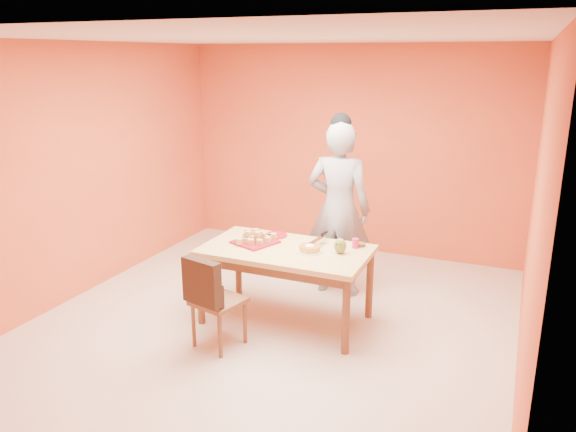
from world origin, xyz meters
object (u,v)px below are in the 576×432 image
at_px(red_dinner_plate, 275,235).
at_px(magenta_glass, 355,243).
at_px(dining_table, 286,257).
at_px(person, 339,209).
at_px(checker_tin, 361,245).
at_px(sponge_cake, 310,248).
at_px(egg_ornament, 340,246).
at_px(pastry_platter, 255,242).
at_px(dining_chair, 217,299).

relative_size(red_dinner_plate, magenta_glass, 2.67).
height_order(dining_table, person, person).
bearing_deg(red_dinner_plate, checker_tin, 2.80).
bearing_deg(magenta_glass, sponge_cake, -142.55).
xyz_separation_m(person, sponge_cake, (0.01, -0.89, -0.16)).
bearing_deg(red_dinner_plate, egg_ornament, -17.03).
bearing_deg(checker_tin, person, 127.18).
xyz_separation_m(person, pastry_platter, (-0.58, -0.87, -0.18)).
height_order(dining_table, pastry_platter, pastry_platter).
bearing_deg(sponge_cake, pastry_platter, 177.68).
bearing_deg(pastry_platter, sponge_cake, -2.32).
height_order(red_dinner_plate, magenta_glass, magenta_glass).
height_order(dining_chair, pastry_platter, dining_chair).
relative_size(dining_table, checker_tin, 16.59).
bearing_deg(dining_table, magenta_glass, 24.33).
relative_size(pastry_platter, red_dinner_plate, 1.47).
xyz_separation_m(sponge_cake, magenta_glass, (0.37, 0.28, 0.01)).
bearing_deg(magenta_glass, person, 121.59).
bearing_deg(sponge_cake, person, 90.64).
xyz_separation_m(dining_table, pastry_platter, (-0.34, 0.02, 0.11)).
height_order(person, checker_tin, person).
bearing_deg(egg_ornament, dining_table, -166.66).
distance_m(red_dinner_plate, magenta_glass, 0.87).
distance_m(pastry_platter, sponge_cake, 0.59).
relative_size(red_dinner_plate, checker_tin, 2.58).
xyz_separation_m(magenta_glass, checker_tin, (0.03, 0.07, -0.03)).
bearing_deg(dining_table, red_dinner_plate, 129.61).
xyz_separation_m(dining_chair, sponge_cake, (0.60, 0.71, 0.34)).
bearing_deg(red_dinner_plate, dining_chair, -95.86).
relative_size(dining_chair, magenta_glass, 9.51).
relative_size(person, red_dinner_plate, 7.66).
bearing_deg(magenta_glass, checker_tin, 66.58).
xyz_separation_m(dining_table, egg_ornament, (0.52, 0.07, 0.17)).
xyz_separation_m(dining_chair, red_dinner_plate, (0.10, 1.02, 0.31)).
bearing_deg(magenta_glass, pastry_platter, -164.99).
xyz_separation_m(dining_chair, egg_ornament, (0.88, 0.78, 0.38)).
height_order(magenta_glass, checker_tin, magenta_glass).
relative_size(egg_ornament, checker_tin, 1.54).
relative_size(dining_table, red_dinner_plate, 6.44).
relative_size(red_dinner_plate, egg_ornament, 1.67).
height_order(dining_table, checker_tin, checker_tin).
xyz_separation_m(dining_table, dining_chair, (-0.36, -0.71, -0.21)).
relative_size(dining_table, person, 0.84).
relative_size(person, pastry_platter, 5.20).
height_order(dining_chair, person, person).
xyz_separation_m(pastry_platter, egg_ornament, (0.87, 0.05, 0.06)).
bearing_deg(person, egg_ornament, 106.57).
height_order(red_dinner_plate, egg_ornament, egg_ornament).
height_order(dining_chair, red_dinner_plate, dining_chair).
distance_m(red_dinner_plate, egg_ornament, 0.82).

